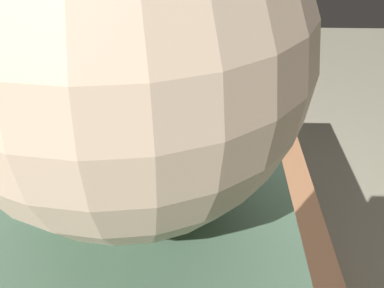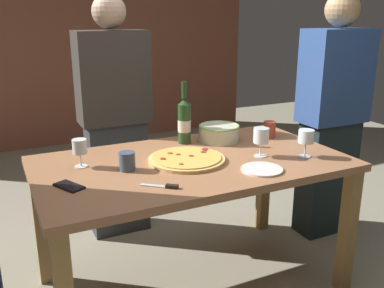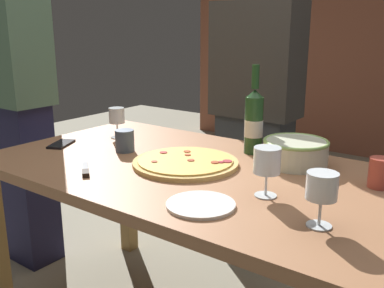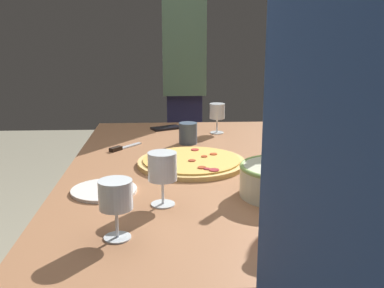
{
  "view_description": "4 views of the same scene",
  "coord_description": "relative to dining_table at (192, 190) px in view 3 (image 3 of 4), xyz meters",
  "views": [
    {
      "loc": [
        -1.39,
        -0.04,
        1.75
      ],
      "look_at": [
        0.0,
        0.0,
        0.84
      ],
      "focal_mm": 40.55,
      "sensor_mm": 36.0,
      "label": 1
    },
    {
      "loc": [
        -0.91,
        -1.9,
        1.48
      ],
      "look_at": [
        0.0,
        0.0,
        0.84
      ],
      "focal_mm": 39.89,
      "sensor_mm": 36.0,
      "label": 2
    },
    {
      "loc": [
        0.92,
        -1.25,
        1.26
      ],
      "look_at": [
        0.0,
        0.0,
        0.84
      ],
      "focal_mm": 40.88,
      "sensor_mm": 36.0,
      "label": 3
    },
    {
      "loc": [
        1.6,
        -0.08,
        1.25
      ],
      "look_at": [
        0.0,
        0.0,
        0.84
      ],
      "focal_mm": 43.16,
      "sensor_mm": 36.0,
      "label": 4
    }
  ],
  "objects": [
    {
      "name": "pizza_knife",
      "position": [
        -0.27,
        -0.28,
        0.1
      ],
      "size": [
        0.15,
        0.13,
        0.02
      ],
      "color": "silver",
      "rests_on": "dining_table"
    },
    {
      "name": "wine_bottle",
      "position": [
        0.09,
        0.3,
        0.23
      ],
      "size": [
        0.08,
        0.08,
        0.36
      ],
      "color": "#234821",
      "rests_on": "dining_table"
    },
    {
      "name": "dining_table",
      "position": [
        0.0,
        0.0,
        0.0
      ],
      "size": [
        1.6,
        0.9,
        0.75
      ],
      "color": "#9D6844",
      "rests_on": "ground"
    },
    {
      "name": "person_guest_right",
      "position": [
        -1.14,
        0.01,
        0.25
      ],
      "size": [
        0.39,
        0.24,
        1.77
      ],
      "rotation": [
        0.0,
        0.0,
        -0.01
      ],
      "color": "#1E1D3C",
      "rests_on": "ground"
    },
    {
      "name": "person_host",
      "position": [
        -0.18,
        0.82,
        0.15
      ],
      "size": [
        0.46,
        0.24,
        1.6
      ],
      "rotation": [
        0.0,
        0.0,
        -1.35
      ],
      "color": "#333436",
      "rests_on": "ground"
    },
    {
      "name": "pizza",
      "position": [
        -0.03,
        0.0,
        0.1
      ],
      "size": [
        0.4,
        0.4,
        0.03
      ],
      "color": "#E0B566",
      "rests_on": "dining_table"
    },
    {
      "name": "cell_phone",
      "position": [
        -0.65,
        -0.1,
        0.1
      ],
      "size": [
        0.13,
        0.16,
        0.01
      ],
      "primitive_type": "cube",
      "rotation": [
        0.0,
        0.0,
        3.6
      ],
      "color": "black",
      "rests_on": "dining_table"
    },
    {
      "name": "wine_glass_far_left",
      "position": [
        -0.54,
        0.15,
        0.19
      ],
      "size": [
        0.07,
        0.07,
        0.14
      ],
      "color": "white",
      "rests_on": "dining_table"
    },
    {
      "name": "wine_glass_by_bottle",
      "position": [
        0.57,
        -0.21,
        0.2
      ],
      "size": [
        0.08,
        0.08,
        0.15
      ],
      "color": "white",
      "rests_on": "dining_table"
    },
    {
      "name": "cup_amber",
      "position": [
        0.62,
        0.19,
        0.14
      ],
      "size": [
        0.07,
        0.07,
        0.1
      ],
      "primitive_type": "cylinder",
      "color": "#BB4837",
      "rests_on": "dining_table"
    },
    {
      "name": "side_plate",
      "position": [
        0.24,
        -0.29,
        0.1
      ],
      "size": [
        0.2,
        0.2,
        0.01
      ],
      "primitive_type": "cylinder",
      "color": "white",
      "rests_on": "dining_table"
    },
    {
      "name": "wine_glass_near_pizza",
      "position": [
        0.36,
        -0.1,
        0.2
      ],
      "size": [
        0.08,
        0.08,
        0.16
      ],
      "color": "white",
      "rests_on": "dining_table"
    },
    {
      "name": "serving_bowl",
      "position": [
        0.3,
        0.25,
        0.15
      ],
      "size": [
        0.25,
        0.25,
        0.1
      ],
      "color": "beige",
      "rests_on": "dining_table"
    },
    {
      "name": "cup_ceramic",
      "position": [
        -0.35,
        0.0,
        0.14
      ],
      "size": [
        0.08,
        0.08,
        0.09
      ],
      "primitive_type": "cylinder",
      "color": "#405166",
      "rests_on": "dining_table"
    }
  ]
}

